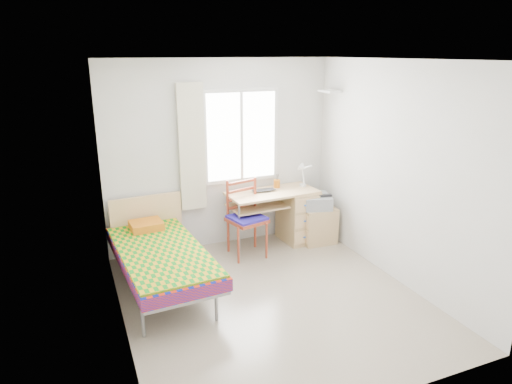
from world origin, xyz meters
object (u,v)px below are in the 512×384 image
at_px(bed, 160,253).
at_px(desk, 293,213).
at_px(printer, 316,201).
at_px(chair, 246,214).
at_px(cabinet, 317,224).

height_order(bed, desk, bed).
height_order(bed, printer, bed).
xyz_separation_m(desk, chair, (-0.80, -0.15, 0.15)).
distance_m(bed, printer, 2.40).
xyz_separation_m(bed, cabinet, (2.36, 0.46, -0.15)).
relative_size(bed, cabinet, 3.88).
distance_m(bed, chair, 1.35).
height_order(bed, cabinet, bed).
distance_m(chair, printer, 1.08).
relative_size(bed, printer, 3.85).
bearing_deg(cabinet, printer, 139.85).
bearing_deg(printer, chair, -164.38).
bearing_deg(desk, chair, -172.58).
bearing_deg(printer, bed, -153.49).
bearing_deg(desk, bed, -166.77).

